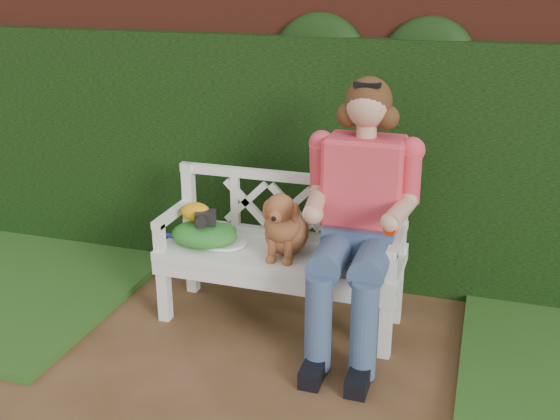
% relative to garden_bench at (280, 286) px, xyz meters
% --- Properties ---
extents(ground, '(60.00, 60.00, 0.00)m').
position_rel_garden_bench_xyz_m(ground, '(0.02, -0.98, -0.24)').
color(ground, '#462F17').
extents(brick_wall, '(10.00, 0.30, 2.20)m').
position_rel_garden_bench_xyz_m(brick_wall, '(0.02, 0.92, 0.86)').
color(brick_wall, maroon).
rests_on(brick_wall, ground).
extents(ivy_hedge, '(10.00, 0.18, 1.70)m').
position_rel_garden_bench_xyz_m(ivy_hedge, '(0.02, 0.70, 0.61)').
color(ivy_hedge, '#1F4213').
rests_on(ivy_hedge, ground).
extents(garden_bench, '(1.61, 0.70, 0.48)m').
position_rel_garden_bench_xyz_m(garden_bench, '(0.00, 0.00, 0.00)').
color(garden_bench, silver).
rests_on(garden_bench, ground).
extents(seated_woman, '(0.98, 1.10, 1.61)m').
position_rel_garden_bench_xyz_m(seated_woman, '(0.49, -0.02, 0.57)').
color(seated_woman, '#DF2E59').
rests_on(seated_woman, ground).
extents(dog, '(0.30, 0.39, 0.43)m').
position_rel_garden_bench_xyz_m(dog, '(0.05, -0.04, 0.45)').
color(dog, '#A36028').
rests_on(dog, garden_bench).
extents(tennis_racket, '(0.66, 0.47, 0.03)m').
position_rel_garden_bench_xyz_m(tennis_racket, '(-0.41, -0.01, 0.25)').
color(tennis_racket, white).
rests_on(tennis_racket, garden_bench).
extents(green_bag, '(0.46, 0.38, 0.14)m').
position_rel_garden_bench_xyz_m(green_bag, '(-0.49, -0.04, 0.31)').
color(green_bag, '#2E7C38').
rests_on(green_bag, garden_bench).
extents(camera_item, '(0.15, 0.13, 0.08)m').
position_rel_garden_bench_xyz_m(camera_item, '(-0.47, -0.05, 0.43)').
color(camera_item, black).
rests_on(camera_item, green_bag).
extents(baseball_glove, '(0.22, 0.19, 0.12)m').
position_rel_garden_bench_xyz_m(baseball_glove, '(-0.55, -0.02, 0.44)').
color(baseball_glove, orange).
rests_on(baseball_glove, green_bag).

